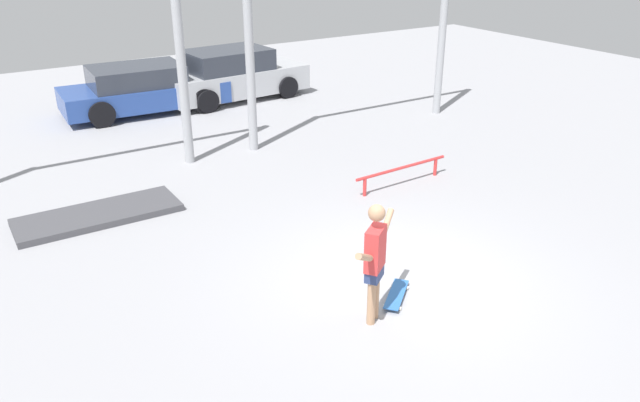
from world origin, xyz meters
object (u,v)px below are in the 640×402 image
Objects in this scene: skateboarder at (375,257)px; manual_pad at (98,215)px; skateboard at (396,294)px; parked_car_blue at (142,89)px; parked_car_silver at (232,75)px; grind_rail at (402,170)px.

manual_pad is at bearing 78.15° from skateboarder.
skateboarder is 1.09m from skateboard.
skateboarder is 0.38× the size of parked_car_blue.
parked_car_blue reaches higher than skateboard.
skateboard is 0.27× the size of manual_pad.
skateboarder is at bearing -66.03° from manual_pad.
parked_car_silver is (5.51, 6.15, 0.64)m from manual_pad.
grind_rail is 7.87m from parked_car_silver.
parked_car_silver reaches higher than skateboard.
parked_car_blue is at bearing 50.08° from skateboard.
parked_car_blue is at bearing 51.32° from skateboarder.
parked_car_silver is (3.23, 11.27, -0.25)m from skateboarder.
manual_pad is 6.85m from parked_car_blue.
parked_car_silver is (2.64, 11.04, 0.64)m from skateboard.
skateboard is (0.59, 0.24, -0.89)m from skateboarder.
skateboard is at bearing -129.93° from grind_rail.
skateboard is at bearing -59.57° from manual_pad.
skateboarder is at bearing -110.18° from parked_car_silver.
parked_car_silver is at bearing 48.18° from manual_pad.
manual_pad is 8.28m from parked_car_silver.
skateboarder is 2.24× the size of skateboard.
skateboarder is 0.60× the size of manual_pad.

